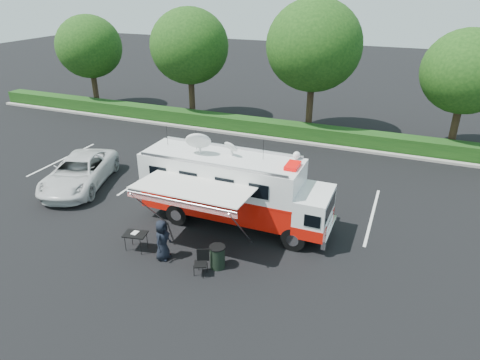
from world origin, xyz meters
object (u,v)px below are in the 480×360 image
Objects in this scene: command_truck at (234,189)px; trash_bin at (217,257)px; folding_table at (135,235)px; white_suv at (81,186)px.

command_truck is 3.46m from trash_bin.
trash_bin is (3.46, 0.18, -0.24)m from folding_table.
folding_table is at bearing -176.96° from trash_bin.
command_truck is at bearing -20.93° from white_suv.
folding_table is 3.47m from trash_bin.
command_truck is at bearing 101.83° from trash_bin.
command_truck reaches higher than folding_table.
trash_bin is at bearing -38.78° from white_suv.
command_truck is at bearing 50.11° from folding_table.
trash_bin reaches higher than folding_table.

